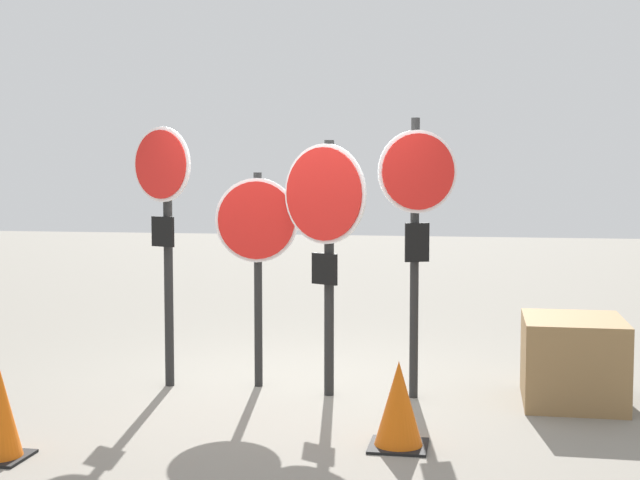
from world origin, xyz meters
The scene contains 7 objects.
ground_plane centered at (0.00, 0.00, 0.00)m, with size 40.00×40.00×0.00m, color gray.
stop_sign_0 centered at (-1.22, 0.02, 1.62)m, with size 0.62×0.30×2.35m.
stop_sign_1 centered at (-0.39, 0.14, 1.36)m, with size 0.75×0.15×1.94m.
stop_sign_2 centered at (0.27, -0.07, 1.53)m, with size 0.78×0.41×2.22m.
stop_sign_3 centered at (1.05, -0.02, 1.65)m, with size 0.65×0.32×2.41m.
traffic_cone_0 centered at (1.03, -1.41, 0.31)m, with size 0.41×0.41×0.62m.
storage_crate centered at (2.36, 0.09, 0.36)m, with size 0.82×0.97×0.72m.
Camera 1 is at (1.58, -7.58, 1.93)m, focal length 50.00 mm.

